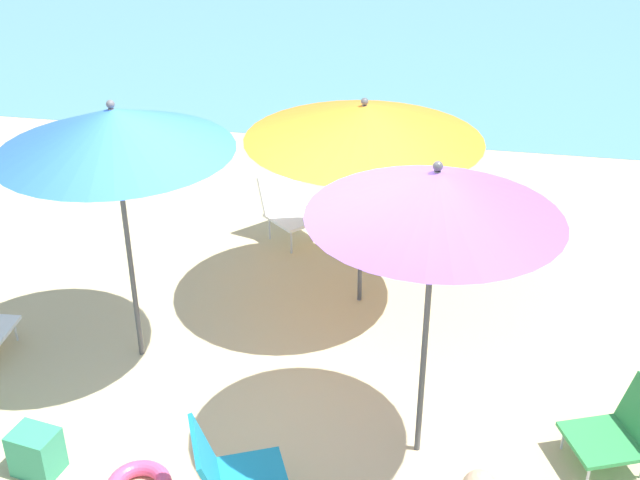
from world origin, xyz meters
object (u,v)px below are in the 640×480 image
(beach_chair_d, at_px, (622,430))
(beach_bag, at_px, (36,452))
(umbrella_purple, at_px, (436,195))
(beach_chair_a, at_px, (290,205))
(beach_chair_b, at_px, (230,474))
(umbrella_blue, at_px, (114,130))
(umbrella_orange, at_px, (364,122))

(beach_chair_d, distance_m, beach_bag, 3.89)
(umbrella_purple, distance_m, beach_bag, 3.12)
(beach_chair_a, relative_size, beach_chair_b, 1.04)
(umbrella_blue, relative_size, beach_chair_a, 2.86)
(umbrella_purple, height_order, beach_chair_b, umbrella_purple)
(umbrella_blue, xyz_separation_m, umbrella_purple, (2.29, -0.70, 0.02))
(beach_chair_b, distance_m, beach_chair_d, 2.60)
(umbrella_blue, distance_m, beach_chair_d, 4.02)
(umbrella_purple, bearing_deg, beach_chair_a, 118.07)
(beach_chair_b, xyz_separation_m, beach_chair_d, (2.43, 0.93, -0.06))
(umbrella_orange, distance_m, umbrella_blue, 1.99)
(beach_chair_a, bearing_deg, umbrella_blue, -67.15)
(beach_bag, bearing_deg, umbrella_orange, 54.35)
(umbrella_orange, xyz_separation_m, beach_chair_d, (2.01, -1.69, -1.41))
(beach_bag, bearing_deg, beach_chair_d, 12.10)
(umbrella_purple, height_order, beach_bag, umbrella_purple)
(umbrella_blue, relative_size, umbrella_purple, 0.99)
(beach_chair_a, distance_m, beach_chair_b, 3.72)
(umbrella_blue, relative_size, beach_chair_d, 3.06)
(umbrella_purple, bearing_deg, umbrella_orange, 110.11)
(umbrella_orange, bearing_deg, beach_chair_d, -40.20)
(umbrella_blue, bearing_deg, umbrella_purple, -16.89)
(beach_chair_b, relative_size, beach_chair_d, 1.03)
(beach_bag, bearing_deg, umbrella_purple, 15.35)
(beach_chair_b, distance_m, beach_bag, 1.39)
(beach_chair_a, xyz_separation_m, beach_chair_d, (2.88, -2.76, -0.08))
(umbrella_orange, relative_size, umbrella_blue, 0.91)
(umbrella_purple, distance_m, beach_chair_a, 3.65)
(umbrella_blue, bearing_deg, beach_chair_a, 71.29)
(beach_chair_a, bearing_deg, umbrella_orange, -9.07)
(beach_chair_a, xyz_separation_m, beach_chair_b, (0.45, -3.69, -0.02))
(beach_chair_d, xyz_separation_m, beach_bag, (-3.81, -0.82, -0.11))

